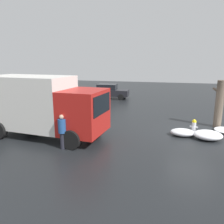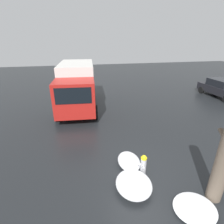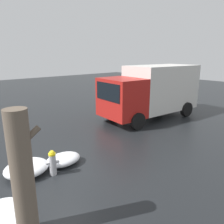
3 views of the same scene
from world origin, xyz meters
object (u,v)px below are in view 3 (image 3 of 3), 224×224
object	(u,v)px
tree_trunk	(22,175)
delivery_truck	(152,90)
fire_hydrant	(53,162)
pedestrian	(115,104)

from	to	relation	value
tree_trunk	delivery_truck	xyz separation A→B (m)	(9.28, 4.12, 0.28)
fire_hydrant	delivery_truck	distance (m)	8.17
fire_hydrant	tree_trunk	distance (m)	2.61
fire_hydrant	pedestrian	bearing A→B (deg)	-43.05
delivery_truck	fire_hydrant	bearing A→B (deg)	110.45
pedestrian	tree_trunk	bearing A→B (deg)	107.00
tree_trunk	pedestrian	distance (m)	9.32
tree_trunk	delivery_truck	size ratio (longest dim) A/B	0.43
fire_hydrant	delivery_truck	size ratio (longest dim) A/B	0.13
fire_hydrant	tree_trunk	xyz separation A→B (m)	(-1.52, -1.88, 0.99)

